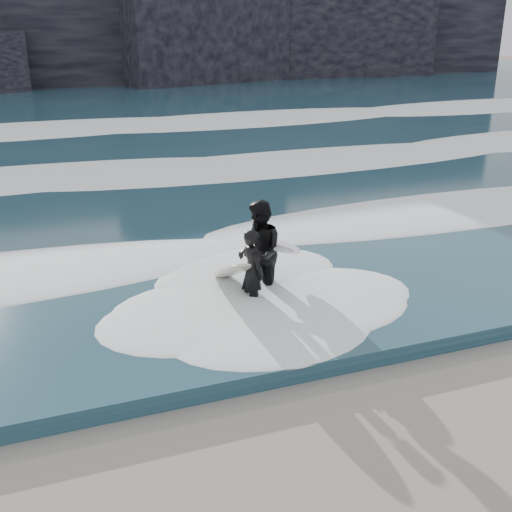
# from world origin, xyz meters

# --- Properties ---
(ground) EXTENTS (120.00, 120.00, 0.00)m
(ground) POSITION_xyz_m (0.00, 0.00, 0.00)
(ground) COLOR #826258
(ground) RESTS_ON ground
(sea) EXTENTS (90.00, 52.00, 0.30)m
(sea) POSITION_xyz_m (0.00, 29.00, 0.15)
(sea) COLOR #1E4051
(sea) RESTS_ON ground
(headland) EXTENTS (70.00, 9.00, 10.00)m
(headland) POSITION_xyz_m (0.00, 46.00, 5.00)
(headland) COLOR black
(headland) RESTS_ON ground
(foam_near) EXTENTS (60.00, 3.20, 0.20)m
(foam_near) POSITION_xyz_m (0.00, 9.00, 0.40)
(foam_near) COLOR white
(foam_near) RESTS_ON sea
(foam_mid) EXTENTS (60.00, 4.00, 0.24)m
(foam_mid) POSITION_xyz_m (0.00, 16.00, 0.42)
(foam_mid) COLOR white
(foam_mid) RESTS_ON sea
(foam_far) EXTENTS (60.00, 4.80, 0.30)m
(foam_far) POSITION_xyz_m (0.00, 25.00, 0.45)
(foam_far) COLOR white
(foam_far) RESTS_ON sea
(surfer_left) EXTENTS (1.07, 2.18, 1.59)m
(surfer_left) POSITION_xyz_m (-0.63, 5.69, 0.81)
(surfer_left) COLOR black
(surfer_left) RESTS_ON ground
(surfer_right) EXTENTS (1.17, 1.91, 1.99)m
(surfer_right) POSITION_xyz_m (-0.20, 6.03, 1.00)
(surfer_right) COLOR black
(surfer_right) RESTS_ON ground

